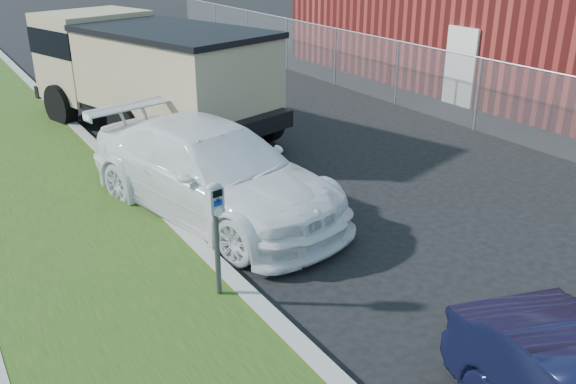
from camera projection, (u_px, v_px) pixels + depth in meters
ground at (399, 255)px, 9.36m from camera, size 120.00×120.00×0.00m
chainlink_fence at (398, 61)px, 17.27m from camera, size 0.06×30.06×30.00m
brick_building at (515, 13)px, 20.63m from camera, size 9.20×14.20×4.17m
parking_meter at (215, 215)px, 7.67m from camera, size 0.24×0.18×1.57m
white_wagon at (212, 170)px, 10.55m from camera, size 3.39×5.76×1.57m
dump_truck at (144, 69)px, 14.77m from camera, size 4.45×7.40×2.73m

